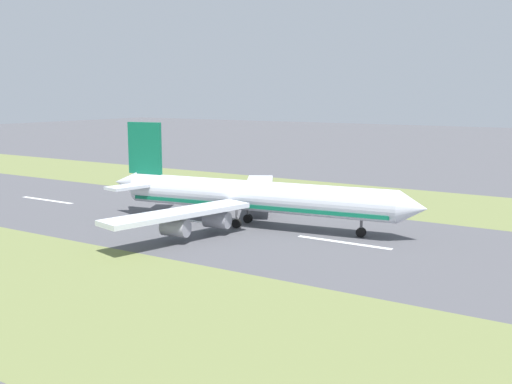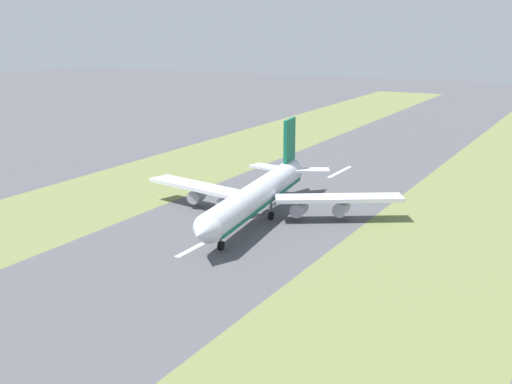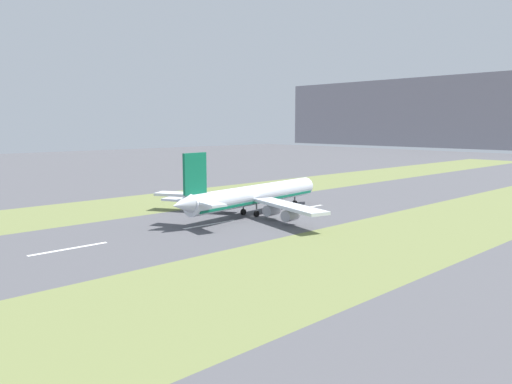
# 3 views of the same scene
# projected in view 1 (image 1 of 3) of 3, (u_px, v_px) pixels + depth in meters

# --- Properties ---
(ground_plane) EXTENTS (800.00, 800.00, 0.00)m
(ground_plane) POSITION_uv_depth(u_px,v_px,m) (239.00, 227.00, 118.42)
(ground_plane) COLOR #4C4C51
(grass_median_west) EXTENTS (40.00, 600.00, 0.01)m
(grass_median_west) POSITION_uv_depth(u_px,v_px,m) (335.00, 195.00, 155.93)
(grass_median_west) COLOR olive
(grass_median_west) RESTS_ON ground
(grass_median_east) EXTENTS (40.00, 600.00, 0.01)m
(grass_median_east) POSITION_uv_depth(u_px,v_px,m) (53.00, 289.00, 80.90)
(grass_median_east) COLOR olive
(grass_median_east) RESTS_ON ground
(centreline_dash_near) EXTENTS (1.20, 18.00, 0.01)m
(centreline_dash_near) POSITION_uv_depth(u_px,v_px,m) (47.00, 200.00, 148.74)
(centreline_dash_near) COLOR silver
(centreline_dash_near) RESTS_ON ground
(centreline_dash_mid) EXTENTS (1.20, 18.00, 0.01)m
(centreline_dash_mid) POSITION_uv_depth(u_px,v_px,m) (171.00, 218.00, 127.63)
(centreline_dash_mid) COLOR silver
(centreline_dash_mid) RESTS_ON ground
(centreline_dash_far) EXTENTS (1.20, 18.00, 0.01)m
(centreline_dash_far) POSITION_uv_depth(u_px,v_px,m) (343.00, 242.00, 106.52)
(centreline_dash_far) COLOR silver
(centreline_dash_far) RESTS_ON ground
(airplane_main_jet) EXTENTS (63.51, 67.11, 20.20)m
(airplane_main_jet) POSITION_uv_depth(u_px,v_px,m) (247.00, 196.00, 118.89)
(airplane_main_jet) COLOR silver
(airplane_main_jet) RESTS_ON ground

